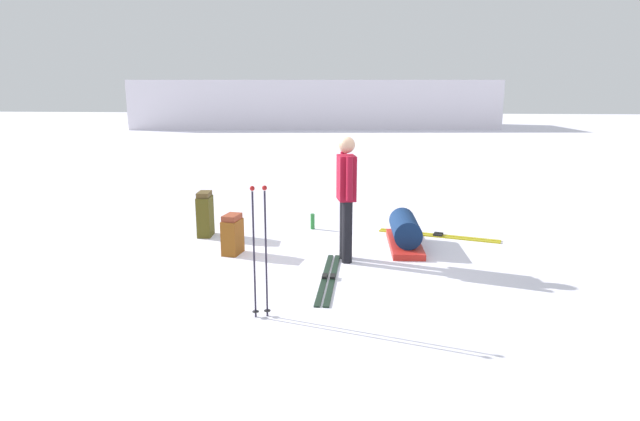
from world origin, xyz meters
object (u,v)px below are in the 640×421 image
object	(u,v)px
ski_pair_far	(438,235)
thermos_bottle	(313,221)
backpack_bright	(205,214)
ski_poles_planted_near	(260,246)
skier_standing	(346,192)
gear_sled	(405,232)
ski_pair_near	(329,278)
backpack_large_dark	(232,235)

from	to	relation	value
ski_pair_far	thermos_bottle	size ratio (longest dim) A/B	7.23
backpack_bright	ski_poles_planted_near	world-z (taller)	ski_poles_planted_near
skier_standing	ski_poles_planted_near	size ratio (longest dim) A/B	1.22
skier_standing	gear_sled	xyz separation A→B (m)	(0.85, 0.71, -0.73)
ski_pair_near	backpack_bright	size ratio (longest dim) A/B	2.57
skier_standing	ski_poles_planted_near	bearing A→B (deg)	-112.33
skier_standing	backpack_bright	size ratio (longest dim) A/B	2.37
ski_pair_near	backpack_bright	xyz separation A→B (m)	(-2.09, 1.83, 0.34)
backpack_bright	thermos_bottle	world-z (taller)	backpack_bright
ski_pair_near	backpack_large_dark	distance (m)	1.73
ski_pair_near	thermos_bottle	world-z (taller)	thermos_bottle
ski_pair_near	gear_sled	bearing A→B (deg)	55.00
skier_standing	thermos_bottle	world-z (taller)	skier_standing
backpack_large_dark	gear_sled	size ratio (longest dim) A/B	0.41
ski_poles_planted_near	thermos_bottle	bearing A→B (deg)	86.90
ski_pair_near	thermos_bottle	size ratio (longest dim) A/B	7.08
skier_standing	ski_pair_near	size ratio (longest dim) A/B	0.92
gear_sled	ski_pair_near	bearing A→B (deg)	-125.00
gear_sled	thermos_bottle	size ratio (longest dim) A/B	5.43
thermos_bottle	skier_standing	bearing A→B (deg)	-69.37
gear_sled	thermos_bottle	world-z (taller)	gear_sled
backpack_large_dark	thermos_bottle	distance (m)	1.78
backpack_bright	ski_pair_far	bearing A→B (deg)	4.18
backpack_bright	gear_sled	xyz separation A→B (m)	(3.13, -0.35, -0.13)
backpack_large_dark	backpack_bright	xyz separation A→B (m)	(-0.66, 0.90, 0.07)
ski_pair_far	ski_poles_planted_near	distance (m)	4.06
skier_standing	ski_pair_far	xyz separation A→B (m)	(1.43, 1.34, -0.94)
backpack_large_dark	skier_standing	bearing A→B (deg)	-5.72
ski_pair_far	thermos_bottle	bearing A→B (deg)	171.96
skier_standing	gear_sled	world-z (taller)	skier_standing
ski_pair_near	backpack_large_dark	xyz separation A→B (m)	(-1.43, 0.93, 0.27)
backpack_large_dark	ski_pair_far	bearing A→B (deg)	21.07
backpack_bright	skier_standing	bearing A→B (deg)	-25.09
skier_standing	ski_pair_near	xyz separation A→B (m)	(-0.18, -0.77, -0.94)
ski_pair_near	ski_pair_far	distance (m)	2.65
thermos_bottle	backpack_bright	bearing A→B (deg)	-161.39
ski_pair_far	backpack_large_dark	distance (m)	3.28
ski_pair_near	thermos_bottle	xyz separation A→B (m)	(-0.43, 2.39, 0.12)
backpack_large_dark	thermos_bottle	world-z (taller)	backpack_large_dark
thermos_bottle	ski_pair_far	bearing A→B (deg)	-8.04
skier_standing	backpack_large_dark	world-z (taller)	skier_standing
backpack_large_dark	ski_pair_near	bearing A→B (deg)	-32.94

